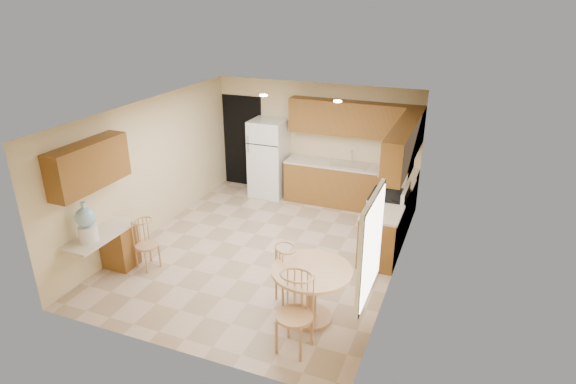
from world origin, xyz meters
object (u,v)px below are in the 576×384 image
at_px(dining_table, 311,287).
at_px(chair_desk, 143,242).
at_px(refrigerator, 269,158).
at_px(chair_table_b, 291,311).
at_px(chair_table_a, 286,273).
at_px(water_crock, 87,223).
at_px(stove, 388,217).

relative_size(dining_table, chair_desk, 1.31).
xyz_separation_m(refrigerator, dining_table, (2.35, -3.91, -0.32)).
relative_size(refrigerator, chair_table_b, 1.60).
relative_size(chair_table_a, water_crock, 1.48).
relative_size(refrigerator, stove, 1.56).
bearing_deg(stove, dining_table, -101.03).
distance_m(chair_table_a, chair_table_b, 1.01).
bearing_deg(dining_table, chair_table_b, -90.00).
height_order(refrigerator, chair_desk, refrigerator).
xyz_separation_m(chair_table_b, water_crock, (-3.40, 0.35, 0.40)).
distance_m(refrigerator, chair_table_b, 5.23).
relative_size(chair_desk, water_crock, 1.34).
relative_size(dining_table, chair_table_b, 1.03).
bearing_deg(chair_desk, stove, 143.92).
bearing_deg(chair_desk, chair_table_b, 90.17).
xyz_separation_m(refrigerator, chair_desk, (-0.60, -3.68, -0.34)).
xyz_separation_m(dining_table, chair_table_a, (-0.43, 0.16, 0.03)).
height_order(stove, chair_desk, stove).
height_order(chair_table_b, chair_desk, chair_table_b).
bearing_deg(dining_table, chair_table_a, 159.41).
distance_m(refrigerator, stove, 3.15).
bearing_deg(stove, chair_desk, -144.70).
height_order(dining_table, water_crock, water_crock).
bearing_deg(stove, chair_table_a, -110.68).
bearing_deg(chair_desk, refrigerator, -170.63).
xyz_separation_m(dining_table, water_crock, (-3.40, -0.40, 0.52)).
distance_m(refrigerator, dining_table, 4.58).
xyz_separation_m(stove, water_crock, (-3.92, -3.10, 0.58)).
bearing_deg(chair_table_b, refrigerator, -58.06).
height_order(chair_table_a, chair_table_b, chair_table_b).
xyz_separation_m(refrigerator, chair_table_b, (2.35, -4.66, -0.20)).
xyz_separation_m(stove, chair_desk, (-3.47, -2.46, 0.04)).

